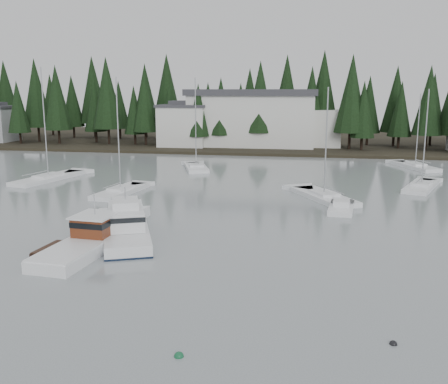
% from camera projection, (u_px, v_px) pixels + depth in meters
% --- Properties ---
extents(far_shore_land, '(240.00, 54.00, 1.00)m').
position_uv_depth(far_shore_land, '(282.00, 141.00, 111.98)').
color(far_shore_land, black).
rests_on(far_shore_land, ground).
extents(conifer_treeline, '(200.00, 22.00, 20.00)m').
position_uv_depth(conifer_treeline, '(278.00, 146.00, 101.37)').
color(conifer_treeline, black).
rests_on(conifer_treeline, ground).
extents(house_west, '(9.54, 7.42, 8.75)m').
position_uv_depth(house_west, '(184.00, 125.00, 96.78)').
color(house_west, silver).
rests_on(house_west, ground).
extents(harbor_inn, '(29.50, 11.50, 10.90)m').
position_uv_depth(harbor_inn, '(263.00, 119.00, 97.19)').
color(harbor_inn, silver).
rests_on(harbor_inn, ground).
extents(lobster_boat_brown, '(5.25, 9.48, 4.58)m').
position_uv_depth(lobster_boat_brown, '(85.00, 244.00, 35.29)').
color(lobster_boat_brown, white).
rests_on(lobster_boat_brown, ground).
extents(cabin_cruiser_center, '(7.05, 11.02, 4.54)m').
position_uv_depth(cabin_cruiser_center, '(127.00, 229.00, 38.63)').
color(cabin_cruiser_center, white).
rests_on(cabin_cruiser_center, ground).
extents(sailboat_0, '(5.24, 11.37, 14.58)m').
position_uv_depth(sailboat_0, '(49.00, 180.00, 63.43)').
color(sailboat_0, white).
rests_on(sailboat_0, ground).
extents(sailboat_3, '(7.32, 9.91, 12.10)m').
position_uv_depth(sailboat_3, '(324.00, 198.00, 52.50)').
color(sailboat_3, white).
rests_on(sailboat_3, ground).
extents(sailboat_4, '(5.96, 9.45, 11.29)m').
position_uv_depth(sailboat_4, '(415.00, 168.00, 73.30)').
color(sailboat_4, white).
rests_on(sailboat_4, ground).
extents(sailboat_8, '(5.81, 9.47, 11.92)m').
position_uv_depth(sailboat_8, '(421.00, 188.00, 58.06)').
color(sailboat_8, white).
rests_on(sailboat_8, ground).
extents(sailboat_9, '(3.92, 9.09, 13.16)m').
position_uv_depth(sailboat_9, '(121.00, 193.00, 55.17)').
color(sailboat_9, white).
rests_on(sailboat_9, ground).
extents(sailboat_10, '(5.34, 8.55, 13.53)m').
position_uv_depth(sailboat_10, '(196.00, 169.00, 72.08)').
color(sailboat_10, white).
rests_on(sailboat_10, ground).
extents(runabout_1, '(2.79, 5.63, 1.42)m').
position_uv_depth(runabout_1, '(341.00, 209.00, 47.34)').
color(runabout_1, white).
rests_on(runabout_1, ground).
extents(mooring_buoy_green, '(0.43, 0.43, 0.43)m').
position_uv_depth(mooring_buoy_green, '(179.00, 357.00, 21.41)').
color(mooring_buoy_green, '#145933').
rests_on(mooring_buoy_green, ground).
extents(mooring_buoy_dark, '(0.36, 0.36, 0.36)m').
position_uv_depth(mooring_buoy_dark, '(393.00, 344.00, 22.44)').
color(mooring_buoy_dark, black).
rests_on(mooring_buoy_dark, ground).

